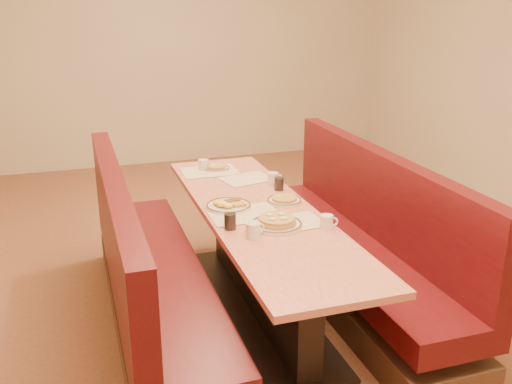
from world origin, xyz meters
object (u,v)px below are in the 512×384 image
object	(u,v)px
booth_right	(358,250)
eggs_plate	(228,205)
coffee_mug_a	(327,221)
pancake_plate	(277,223)
coffee_mug_d	(204,164)
diner_table	(259,263)
coffee_mug_c	(274,178)
booth_left	(148,281)
coffee_mug_b	(254,230)
soda_tumbler_mid	(279,184)
soda_tumbler_near	(230,221)

from	to	relation	value
booth_right	eggs_plate	bearing A→B (deg)	173.85
eggs_plate	coffee_mug_a	world-z (taller)	coffee_mug_a
pancake_plate	coffee_mug_d	bearing A→B (deg)	95.99
diner_table	coffee_mug_c	xyz separation A→B (m)	(0.27, 0.48, 0.42)
booth_left	eggs_plate	world-z (taller)	booth_left
booth_right	pancake_plate	xyz separation A→B (m)	(-0.72, -0.30, 0.41)
diner_table	booth_left	distance (m)	0.73
eggs_plate	coffee_mug_b	distance (m)	0.51
coffee_mug_b	coffee_mug_d	xyz separation A→B (m)	(0.04, 1.41, -0.00)
booth_right	eggs_plate	distance (m)	1.00
booth_left	booth_right	distance (m)	1.46
diner_table	coffee_mug_d	distance (m)	1.09
diner_table	booth_left	xyz separation A→B (m)	(-0.73, 0.00, -0.01)
eggs_plate	coffee_mug_b	bearing A→B (deg)	-88.99
eggs_plate	soda_tumbler_mid	xyz separation A→B (m)	(0.44, 0.24, 0.03)
booth_left	coffee_mug_d	size ratio (longest dim) A/B	22.84
diner_table	coffee_mug_a	xyz separation A→B (m)	(0.28, -0.42, 0.42)
booth_right	coffee_mug_c	bearing A→B (deg)	134.09
coffee_mug_b	coffee_mug_c	xyz separation A→B (m)	(0.44, 0.89, -0.00)
diner_table	coffee_mug_d	size ratio (longest dim) A/B	22.84
pancake_plate	soda_tumbler_near	distance (m)	0.28
coffee_mug_c	coffee_mug_d	bearing A→B (deg)	129.80
booth_right	soda_tumbler_near	bearing A→B (deg)	-165.85
eggs_plate	coffee_mug_b	size ratio (longest dim) A/B	2.51
eggs_plate	coffee_mug_b	xyz separation A→B (m)	(0.01, -0.51, 0.03)
eggs_plate	coffee_mug_c	world-z (taller)	coffee_mug_c
booth_right	eggs_plate	size ratio (longest dim) A/B	8.48
eggs_plate	coffee_mug_a	size ratio (longest dim) A/B	2.78
coffee_mug_a	booth_left	bearing A→B (deg)	173.91
pancake_plate	coffee_mug_c	xyz separation A→B (m)	(0.26, 0.78, 0.02)
coffee_mug_c	coffee_mug_b	bearing A→B (deg)	-114.03
eggs_plate	coffee_mug_d	xyz separation A→B (m)	(0.05, 0.90, 0.03)
diner_table	coffee_mug_b	size ratio (longest dim) A/B	21.29
booth_right	coffee_mug_b	distance (m)	1.08
eggs_plate	booth_right	bearing A→B (deg)	-6.15
booth_left	soda_tumbler_mid	bearing A→B (deg)	18.86
coffee_mug_b	soda_tumbler_near	xyz separation A→B (m)	(-0.09, 0.16, 0.00)
coffee_mug_d	booth_left	bearing A→B (deg)	-130.85
coffee_mug_c	booth_right	bearing A→B (deg)	-43.64
eggs_plate	diner_table	bearing A→B (deg)	-28.77
eggs_plate	coffee_mug_d	size ratio (longest dim) A/B	2.69
booth_right	soda_tumbler_mid	bearing A→B (deg)	144.28
coffee_mug_a	coffee_mug_c	distance (m)	0.89
coffee_mug_d	soda_tumbler_near	bearing A→B (deg)	-105.74
eggs_plate	coffee_mug_d	distance (m)	0.90
pancake_plate	eggs_plate	distance (m)	0.44
coffee_mug_c	soda_tumbler_mid	xyz separation A→B (m)	(-0.01, -0.14, 0.00)
diner_table	booth_right	bearing A→B (deg)	0.00
pancake_plate	soda_tumbler_mid	bearing A→B (deg)	68.48
booth_right	soda_tumbler_mid	xyz separation A→B (m)	(-0.47, 0.34, 0.43)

